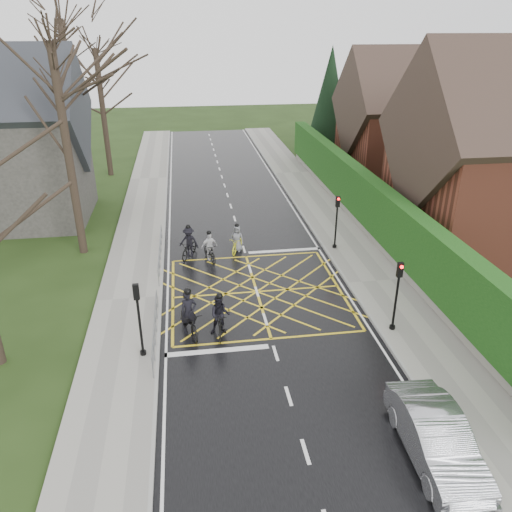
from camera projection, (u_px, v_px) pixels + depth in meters
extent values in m
plane|color=black|center=(257.00, 292.00, 24.00)|extent=(120.00, 120.00, 0.00)
cube|color=black|center=(257.00, 292.00, 24.00)|extent=(9.00, 80.00, 0.01)
cube|color=gray|center=(376.00, 282.00, 24.76)|extent=(3.00, 80.00, 0.15)
cube|color=gray|center=(129.00, 300.00, 23.18)|extent=(3.00, 80.00, 0.15)
cube|color=slate|center=(368.00, 230.00, 30.25)|extent=(0.50, 38.00, 0.70)
cube|color=#10370F|center=(371.00, 202.00, 29.51)|extent=(0.90, 38.00, 2.80)
cube|color=brown|center=(504.00, 189.00, 28.16)|extent=(11.00, 9.00, 6.50)
cube|color=brown|center=(402.00, 141.00, 40.81)|extent=(9.00, 8.00, 6.00)
cube|color=#35271F|center=(407.00, 104.00, 39.58)|extent=(9.80, 8.80, 8.80)
cube|color=brown|center=(444.00, 69.00, 38.83)|extent=(0.70, 0.70, 1.60)
cylinder|color=black|center=(327.00, 149.00, 48.46)|extent=(0.50, 0.50, 1.20)
cone|color=black|center=(330.00, 102.00, 46.60)|extent=(4.60, 4.60, 10.00)
cube|color=#2D2B28|center=(18.00, 167.00, 31.49)|extent=(8.00, 7.00, 7.00)
cube|color=#26282D|center=(6.00, 111.00, 30.05)|extent=(8.80, 7.80, 7.80)
cylinder|color=black|center=(69.00, 156.00, 25.86)|extent=(0.44, 0.44, 11.00)
cylinder|color=black|center=(75.00, 119.00, 32.68)|extent=(0.44, 0.44, 12.00)
cylinder|color=black|center=(103.00, 115.00, 40.37)|extent=(0.44, 0.44, 10.00)
cylinder|color=slate|center=(154.00, 321.00, 19.83)|extent=(0.05, 5.00, 0.05)
cylinder|color=slate|center=(155.00, 330.00, 20.02)|extent=(0.04, 5.00, 0.04)
cylinder|color=slate|center=(153.00, 370.00, 17.80)|extent=(0.04, 0.04, 1.00)
cylinder|color=slate|center=(157.00, 300.00, 22.28)|extent=(0.04, 0.04, 1.00)
cylinder|color=slate|center=(160.00, 245.00, 26.55)|extent=(0.05, 6.00, 0.05)
cylinder|color=slate|center=(160.00, 253.00, 26.74)|extent=(0.04, 6.00, 0.04)
cylinder|color=slate|center=(159.00, 280.00, 24.07)|extent=(0.04, 0.04, 1.00)
cylinder|color=slate|center=(162.00, 233.00, 29.45)|extent=(0.04, 0.04, 1.00)
cylinder|color=black|center=(336.00, 225.00, 27.80)|extent=(0.10, 0.10, 3.00)
cylinder|color=black|center=(334.00, 247.00, 28.38)|extent=(0.24, 0.24, 0.30)
cube|color=black|center=(338.00, 202.00, 27.21)|extent=(0.22, 0.16, 0.62)
sphere|color=#FF0C0C|center=(339.00, 199.00, 27.03)|extent=(0.14, 0.14, 0.14)
cylinder|color=black|center=(396.00, 301.00, 20.28)|extent=(0.10, 0.10, 3.00)
cylinder|color=black|center=(392.00, 328.00, 20.85)|extent=(0.24, 0.24, 0.30)
cube|color=black|center=(400.00, 270.00, 19.68)|extent=(0.22, 0.16, 0.62)
sphere|color=#FF0C0C|center=(402.00, 267.00, 19.50)|extent=(0.14, 0.14, 0.14)
cylinder|color=black|center=(140.00, 325.00, 18.66)|extent=(0.10, 0.10, 3.00)
cylinder|color=black|center=(143.00, 354.00, 19.24)|extent=(0.24, 0.24, 0.30)
cube|color=black|center=(136.00, 292.00, 18.07)|extent=(0.22, 0.16, 0.62)
sphere|color=#FF0C0C|center=(136.00, 286.00, 18.10)|extent=(0.14, 0.14, 0.14)
imported|color=black|center=(189.00, 322.00, 20.56)|extent=(1.33, 2.27, 1.13)
imported|color=black|center=(189.00, 312.00, 20.48)|extent=(0.80, 0.64, 1.92)
sphere|color=black|center=(187.00, 292.00, 20.07)|extent=(0.30, 0.30, 0.30)
imported|color=black|center=(221.00, 323.00, 20.50)|extent=(0.75, 1.94, 1.14)
imported|color=black|center=(220.00, 315.00, 20.46)|extent=(0.92, 0.75, 1.74)
sphere|color=black|center=(219.00, 296.00, 20.08)|extent=(0.27, 0.27, 0.27)
imported|color=black|center=(189.00, 248.00, 27.42)|extent=(1.39, 2.02, 1.01)
imported|color=black|center=(189.00, 242.00, 27.36)|extent=(1.27, 1.03, 1.71)
sphere|color=black|center=(188.00, 227.00, 26.98)|extent=(0.27, 0.27, 0.27)
imported|color=black|center=(210.00, 252.00, 26.94)|extent=(0.96, 1.79, 1.03)
imported|color=silver|center=(209.00, 247.00, 26.91)|extent=(1.00, 0.63, 1.58)
sphere|color=black|center=(209.00, 233.00, 26.57)|extent=(0.25, 0.25, 0.25)
imported|color=gold|center=(237.00, 244.00, 28.05)|extent=(1.22, 1.81, 0.90)
imported|color=slate|center=(237.00, 238.00, 28.00)|extent=(0.88, 0.74, 1.53)
sphere|color=black|center=(237.00, 225.00, 27.67)|extent=(0.24, 0.24, 0.24)
imported|color=#A5A6AC|center=(436.00, 438.00, 14.54)|extent=(1.78, 4.62, 1.50)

